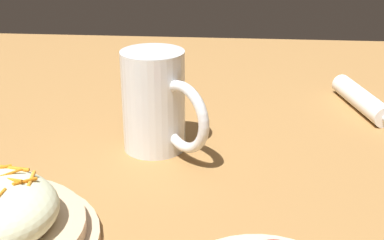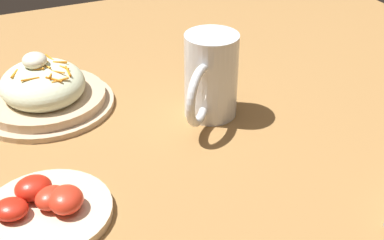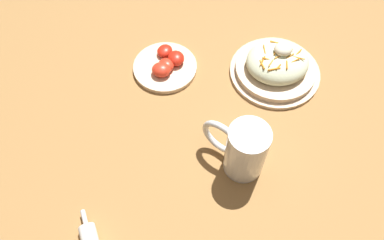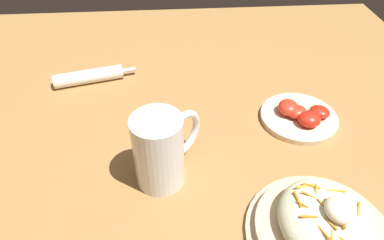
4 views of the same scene
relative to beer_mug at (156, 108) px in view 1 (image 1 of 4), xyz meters
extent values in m
plane|color=#9E703D|center=(-0.06, 0.04, -0.06)|extent=(1.43, 1.43, 0.00)
cylinder|color=orange|center=(0.13, 0.21, 0.01)|extent=(0.02, 0.01, 0.00)
cylinder|color=orange|center=(0.10, 0.23, 0.01)|extent=(0.01, 0.03, 0.00)
cylinder|color=orange|center=(0.12, 0.23, 0.01)|extent=(0.02, 0.02, 0.00)
cylinder|color=orange|center=(0.12, 0.21, 0.01)|extent=(0.03, 0.00, 0.01)
cylinder|color=orange|center=(0.10, 0.24, 0.01)|extent=(0.02, 0.02, 0.01)
cylinder|color=orange|center=(0.11, 0.24, 0.01)|extent=(0.02, 0.01, 0.01)
cylinder|color=white|center=(0.00, 0.00, 0.01)|extent=(0.09, 0.09, 0.15)
cylinder|color=orange|center=(0.00, 0.00, -0.03)|extent=(0.08, 0.08, 0.07)
cylinder|color=white|center=(0.00, 0.00, 0.01)|extent=(0.08, 0.08, 0.01)
torus|color=white|center=(-0.04, 0.04, 0.00)|extent=(0.08, 0.08, 0.10)
cylinder|color=white|center=(-0.33, -0.19, -0.05)|extent=(0.07, 0.18, 0.04)
camera|label=1|loc=(-0.11, 0.69, 0.27)|focal=49.42mm
camera|label=2|loc=(-0.70, 0.35, 0.41)|focal=49.10mm
camera|label=3|loc=(-0.17, -0.37, 0.75)|focal=36.33mm
camera|label=4|loc=(0.43, 0.02, 0.45)|focal=32.08mm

